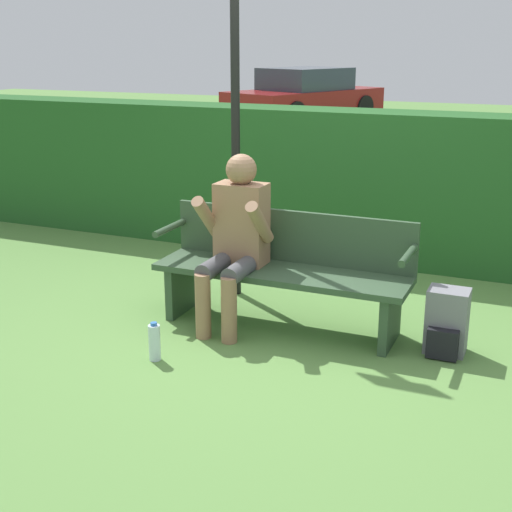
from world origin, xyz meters
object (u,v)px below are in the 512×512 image
at_px(water_bottle, 155,342).
at_px(signpost, 235,98).
at_px(parked_car, 305,96).
at_px(backpack, 446,323).
at_px(person_seated, 236,234).
at_px(park_bench, 284,269).

xyz_separation_m(water_bottle, signpost, (-0.04, 1.37, 1.46)).
relative_size(signpost, parked_car, 0.59).
height_order(backpack, water_bottle, backpack).
bearing_deg(person_seated, parked_car, 107.35).
height_order(park_bench, backpack, park_bench).
height_order(person_seated, backpack, person_seated).
relative_size(park_bench, person_seated, 1.49).
relative_size(backpack, parked_car, 0.10).
distance_m(park_bench, backpack, 1.20).
distance_m(signpost, parked_car, 13.24).
xyz_separation_m(backpack, signpost, (-1.77, 0.51, 1.38)).
height_order(park_bench, signpost, signpost).
bearing_deg(parked_car, person_seated, -140.09).
relative_size(person_seated, parked_car, 0.27).
bearing_deg(backpack, park_bench, 177.89).
height_order(backpack, parked_car, parked_car).
bearing_deg(signpost, park_bench, -37.98).
distance_m(park_bench, signpost, 1.38).
bearing_deg(park_bench, backpack, -2.11).
relative_size(person_seated, water_bottle, 4.74).
distance_m(person_seated, water_bottle, 0.99).
bearing_deg(parked_car, water_bottle, -141.87).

